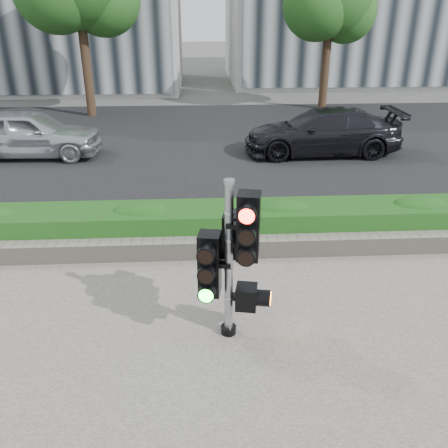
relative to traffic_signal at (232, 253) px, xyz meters
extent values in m
plane|color=#51514C|center=(-0.32, 0.33, -1.28)|extent=(120.00, 120.00, 0.00)
cube|color=black|center=(-0.32, 10.33, -1.27)|extent=(60.00, 13.00, 0.02)
cube|color=gray|center=(-0.32, 3.48, -1.22)|extent=(60.00, 0.25, 0.12)
cube|color=gray|center=(-0.32, 2.23, -1.08)|extent=(12.00, 0.32, 0.34)
cube|color=#327F27|center=(-0.32, 2.88, -0.91)|extent=(12.00, 1.00, 0.68)
cylinder|color=black|center=(-4.82, 14.83, 0.73)|extent=(0.36, 0.36, 4.03)
cylinder|color=black|center=(5.18, 15.83, 0.51)|extent=(0.36, 0.36, 3.58)
sphere|color=#124017|center=(5.95, 16.15, 2.69)|extent=(2.56, 2.56, 2.56)
sphere|color=#124017|center=(4.54, 15.44, 2.94)|extent=(2.82, 2.82, 2.82)
cylinder|color=black|center=(-0.04, -0.03, -1.20)|extent=(0.22, 0.22, 0.11)
cylinder|color=gray|center=(-0.04, -0.03, -0.15)|extent=(0.11, 0.11, 2.21)
cylinder|color=gray|center=(-0.04, -0.03, 0.99)|extent=(0.14, 0.14, 0.05)
cube|color=#FF1107|center=(0.20, -0.10, 0.42)|extent=(0.33, 0.33, 0.88)
cube|color=#14E51E|center=(-0.29, -0.01, -0.15)|extent=(0.33, 0.33, 0.88)
cube|color=black|center=(0.04, 0.21, 0.15)|extent=(0.33, 0.33, 0.60)
cube|color=orange|center=(0.20, -0.04, -0.66)|extent=(0.33, 0.33, 0.32)
imported|color=silver|center=(-5.42, 8.88, -0.55)|extent=(4.21, 1.81, 1.42)
imported|color=black|center=(3.39, 8.72, -0.58)|extent=(4.76, 1.99, 1.37)
camera|label=1|loc=(-0.40, -5.41, 2.91)|focal=38.00mm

